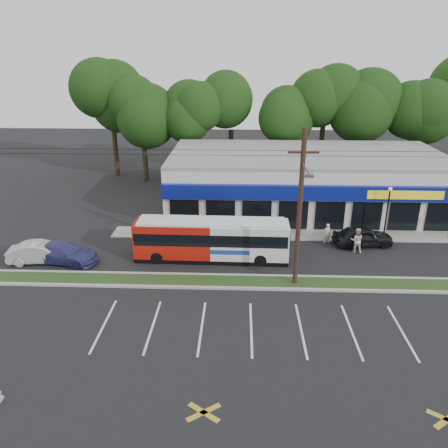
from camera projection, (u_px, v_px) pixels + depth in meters
The scene contains 15 objects.
ground at pixel (248, 291), 27.42m from camera, with size 120.00×120.00×0.00m, color black.
grass_strip at pixel (248, 282), 28.32m from camera, with size 40.00×1.60×0.12m, color #1E3817.
curb_south at pixel (248, 289), 27.53m from camera, with size 40.00×0.25×0.14m, color #9E9E93.
curb_north at pixel (248, 276), 29.11m from camera, with size 40.00×0.25×0.14m, color #9E9E93.
sidewalk at pixel (308, 235), 35.57m from camera, with size 32.00×2.20×0.10m, color #9E9E93.
strip_mall at pixel (305, 181), 41.01m from camera, with size 25.00×12.55×5.30m.
utility_pole at pixel (297, 205), 26.17m from camera, with size 50.00×2.77×10.00m.
lamp_post at pixel (388, 206), 34.20m from camera, with size 0.30×0.30×4.25m.
tree_line at pixel (283, 105), 48.28m from camera, with size 46.76×6.76×11.83m.
metrobus at pixel (212, 239), 31.11m from camera, with size 10.97×2.50×2.94m.
car_dark at pixel (363, 236), 33.51m from camera, with size 1.81×4.51×1.54m, color black.
car_silver at pixel (41, 252), 30.91m from camera, with size 1.57×4.49×1.48m, color #B3B4BB.
car_blue at pixel (64, 253), 30.86m from camera, with size 1.98×4.88×1.42m, color navy.
pedestrian_a at pixel (327, 233), 34.03m from camera, with size 0.57×0.38×1.58m, color silver.
pedestrian_b at pixel (357, 240), 32.34m from camera, with size 0.93×0.73×1.92m, color beige.
Camera 1 is at (-0.62, -23.94, 14.07)m, focal length 35.00 mm.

